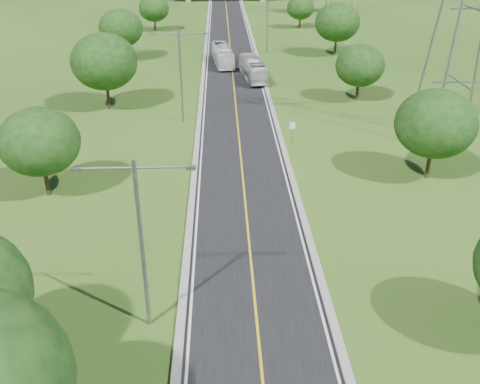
# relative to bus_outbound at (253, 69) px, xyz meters

# --- Properties ---
(ground) EXTENTS (260.00, 260.00, 0.00)m
(ground) POSITION_rel_bus_outbound_xyz_m (-2.75, -2.14, -1.45)
(ground) COLOR #234A15
(ground) RESTS_ON ground
(road) EXTENTS (8.00, 150.00, 0.06)m
(road) POSITION_rel_bus_outbound_xyz_m (-2.75, 3.86, -1.42)
(road) COLOR black
(road) RESTS_ON ground
(curb_left) EXTENTS (0.50, 150.00, 0.22)m
(curb_left) POSITION_rel_bus_outbound_xyz_m (-7.00, 3.86, -1.34)
(curb_left) COLOR gray
(curb_left) RESTS_ON ground
(curb_right) EXTENTS (0.50, 150.00, 0.22)m
(curb_right) POSITION_rel_bus_outbound_xyz_m (1.50, 3.86, -1.34)
(curb_right) COLOR gray
(curb_right) RESTS_ON ground
(speed_limit_sign) EXTENTS (0.55, 0.09, 2.40)m
(speed_limit_sign) POSITION_rel_bus_outbound_xyz_m (2.45, -24.16, 0.15)
(speed_limit_sign) COLOR slate
(speed_limit_sign) RESTS_ON ground
(streetlight_near_left) EXTENTS (5.90, 0.25, 10.00)m
(streetlight_near_left) POSITION_rel_bus_outbound_xyz_m (-8.75, -50.14, 4.50)
(streetlight_near_left) COLOR slate
(streetlight_near_left) RESTS_ON ground
(streetlight_mid_left) EXTENTS (5.90, 0.25, 10.00)m
(streetlight_mid_left) POSITION_rel_bus_outbound_xyz_m (-8.75, -17.14, 4.50)
(streetlight_mid_left) COLOR slate
(streetlight_mid_left) RESTS_ON ground
(streetlight_far_right) EXTENTS (5.90, 0.25, 10.00)m
(streetlight_far_right) POSITION_rel_bus_outbound_xyz_m (3.25, 15.86, 4.50)
(streetlight_far_right) COLOR slate
(streetlight_far_right) RESTS_ON ground
(tree_lb) EXTENTS (6.30, 6.30, 7.33)m
(tree_lb) POSITION_rel_bus_outbound_xyz_m (-18.75, -34.14, 3.20)
(tree_lb) COLOR black
(tree_lb) RESTS_ON ground
(tree_lc) EXTENTS (7.56, 7.56, 8.79)m
(tree_lc) POSITION_rel_bus_outbound_xyz_m (-17.75, -12.14, 4.13)
(tree_lc) COLOR black
(tree_lc) RESTS_ON ground
(tree_ld) EXTENTS (6.72, 6.72, 7.82)m
(tree_ld) POSITION_rel_bus_outbound_xyz_m (-19.75, 11.86, 3.51)
(tree_ld) COLOR black
(tree_ld) RESTS_ON ground
(tree_le) EXTENTS (5.88, 5.88, 6.84)m
(tree_le) POSITION_rel_bus_outbound_xyz_m (-17.25, 35.86, 2.89)
(tree_le) COLOR black
(tree_le) RESTS_ON ground
(tree_rb) EXTENTS (6.72, 6.72, 7.82)m
(tree_rb) POSITION_rel_bus_outbound_xyz_m (13.25, -32.14, 3.51)
(tree_rb) COLOR black
(tree_rb) RESTS_ON ground
(tree_rc) EXTENTS (5.88, 5.88, 6.84)m
(tree_rc) POSITION_rel_bus_outbound_xyz_m (12.25, -10.14, 2.89)
(tree_rc) COLOR black
(tree_rc) RESTS_ON ground
(tree_rd) EXTENTS (7.14, 7.14, 8.30)m
(tree_rd) POSITION_rel_bus_outbound_xyz_m (14.25, 13.86, 3.82)
(tree_rd) COLOR black
(tree_rd) RESTS_ON ground
(tree_re) EXTENTS (5.46, 5.46, 6.35)m
(tree_re) POSITION_rel_bus_outbound_xyz_m (11.75, 37.86, 2.57)
(tree_re) COLOR black
(tree_re) RESTS_ON ground
(bus_outbound) EXTENTS (3.54, 10.19, 2.78)m
(bus_outbound) POSITION_rel_bus_outbound_xyz_m (0.00, 0.00, 0.00)
(bus_outbound) COLOR silver
(bus_outbound) RESTS_ON road
(bus_inbound) EXTENTS (3.41, 10.31, 2.82)m
(bus_inbound) POSITION_rel_bus_outbound_xyz_m (-4.11, 8.32, 0.02)
(bus_inbound) COLOR white
(bus_inbound) RESTS_ON road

